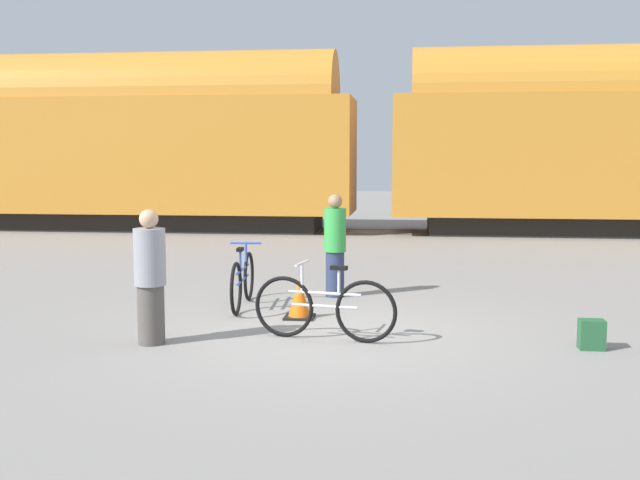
{
  "coord_description": "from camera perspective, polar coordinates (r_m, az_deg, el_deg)",
  "views": [
    {
      "loc": [
        1.03,
        -8.98,
        2.16
      ],
      "look_at": [
        -0.1,
        0.58,
        1.1
      ],
      "focal_mm": 42.0,
      "sensor_mm": 36.0,
      "label": 1
    }
  ],
  "objects": [
    {
      "name": "ground_plane",
      "position": [
        9.29,
        0.22,
        -7.15
      ],
      "size": [
        80.0,
        80.0,
        0.0
      ],
      "primitive_type": "plane",
      "color": "gray"
    },
    {
      "name": "bicycle_blue",
      "position": [
        10.88,
        -5.9,
        -3.1
      ],
      "size": [
        0.46,
        1.84,
        0.92
      ],
      "color": "black",
      "rests_on": "ground_plane"
    },
    {
      "name": "backpack",
      "position": [
        9.06,
        19.99,
        -6.78
      ],
      "size": [
        0.28,
        0.2,
        0.34
      ],
      "color": "#235633",
      "rests_on": "ground_plane"
    },
    {
      "name": "rail_near",
      "position": [
        21.2,
        3.95,
        0.44
      ],
      "size": [
        66.53,
        0.07,
        0.01
      ],
      "primitive_type": "cube",
      "color": "#4C4238",
      "rests_on": "ground_plane"
    },
    {
      "name": "bicycle_silver",
      "position": [
        8.91,
        0.33,
        -5.15
      ],
      "size": [
        1.74,
        0.46,
        0.93
      ],
      "color": "black",
      "rests_on": "ground_plane"
    },
    {
      "name": "rail_far",
      "position": [
        22.63,
        4.13,
        0.81
      ],
      "size": [
        66.53,
        0.07,
        0.01
      ],
      "primitive_type": "cube",
      "color": "#4C4238",
      "rests_on": "ground_plane"
    },
    {
      "name": "freight_train",
      "position": [
        21.81,
        4.09,
        7.86
      ],
      "size": [
        54.53,
        2.9,
        5.26
      ],
      "color": "black",
      "rests_on": "ground_plane"
    },
    {
      "name": "traffic_cone",
      "position": [
        10.14,
        -1.58,
        -4.55
      ],
      "size": [
        0.4,
        0.4,
        0.55
      ],
      "color": "black",
      "rests_on": "ground_plane"
    },
    {
      "name": "person_in_grey",
      "position": [
        8.88,
        -12.81,
        -2.83
      ],
      "size": [
        0.37,
        0.37,
        1.57
      ],
      "rotation": [
        0.0,
        0.0,
        1.05
      ],
      "color": "#514C47",
      "rests_on": "ground_plane"
    },
    {
      "name": "person_in_green",
      "position": [
        11.62,
        1.15,
        -0.44
      ],
      "size": [
        0.34,
        0.34,
        1.6
      ],
      "rotation": [
        0.0,
        0.0,
        3.81
      ],
      "color": "#283351",
      "rests_on": "ground_plane"
    }
  ]
}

